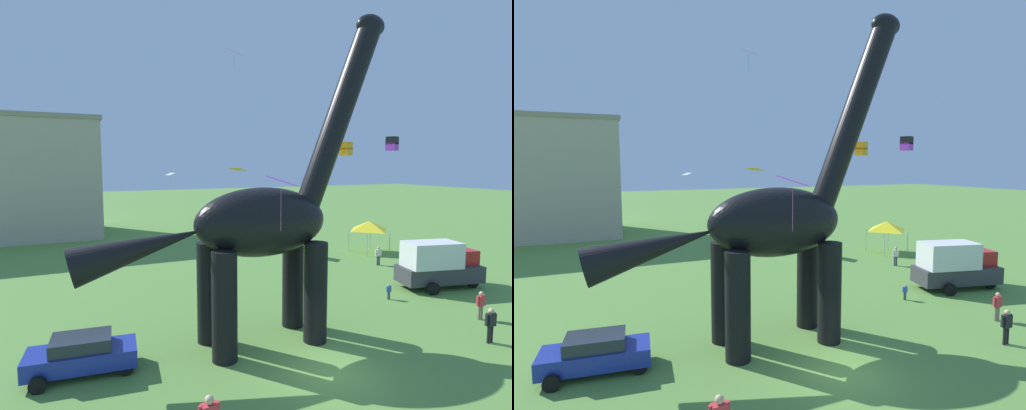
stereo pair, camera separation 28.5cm
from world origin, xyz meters
TOP-DOWN VIEW (x-y plane):
  - ground_plane at (0.00, 0.00)m, footprint 240.00×240.00m
  - dinosaur_sculpture at (-1.14, 3.87)m, footprint 15.14×3.21m
  - parked_sedan_left at (-8.92, 4.24)m, footprint 4.37×2.23m
  - parked_box_truck at (13.51, 6.44)m, footprint 5.93×3.32m
  - person_far_spectator at (8.73, 5.97)m, footprint 0.36×0.16m
  - person_vendor_side at (8.57, -0.83)m, footprint 0.63×0.28m
  - person_watching_child at (10.84, 1.32)m, footprint 0.58×0.26m
  - person_photographer at (14.11, 12.96)m, footprint 0.59×0.26m
  - festival_canopy_tent at (16.79, 17.33)m, footprint 3.15×3.15m
  - kite_apex at (5.97, 23.99)m, footprint 1.77×2.00m
  - kite_far_right at (-2.37, 16.40)m, footprint 0.65×0.77m
  - kite_mid_right at (-2.67, -0.87)m, footprint 1.63×1.82m
  - kite_drifting at (3.88, 4.20)m, footprint 0.61×0.61m
  - kite_high_left at (-1.62, 5.87)m, footprint 0.97×0.89m
  - kite_trailing at (3.90, 0.99)m, footprint 0.55×0.55m
  - background_building_block at (-15.73, 40.56)m, footprint 20.74×11.72m

SIDE VIEW (x-z plane):
  - ground_plane at x=0.00m, z-range 0.00..0.00m
  - person_far_spectator at x=8.73m, z-range 0.10..1.07m
  - parked_sedan_left at x=-8.92m, z-range 0.03..1.58m
  - person_watching_child at x=10.84m, z-range 0.16..1.72m
  - person_photographer at x=14.11m, z-range 0.17..1.74m
  - person_vendor_side at x=8.57m, z-range 0.18..1.85m
  - parked_box_truck at x=13.51m, z-range 0.05..3.25m
  - festival_canopy_tent at x=16.79m, z-range 1.04..4.04m
  - dinosaur_sculpture at x=-1.14m, z-range -2.19..13.63m
  - background_building_block at x=-15.73m, z-range 0.01..13.71m
  - kite_far_right at x=-2.37m, z-range 7.24..8.09m
  - kite_mid_right at x=-2.67m, z-range 6.87..8.78m
  - kite_apex at x=5.97m, z-range 7.74..8.06m
  - kite_drifting at x=3.88m, z-range 8.83..9.51m
  - kite_trailing at x=3.90m, z-range 8.98..9.59m
  - kite_high_left at x=-1.62m, z-range 13.24..14.28m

